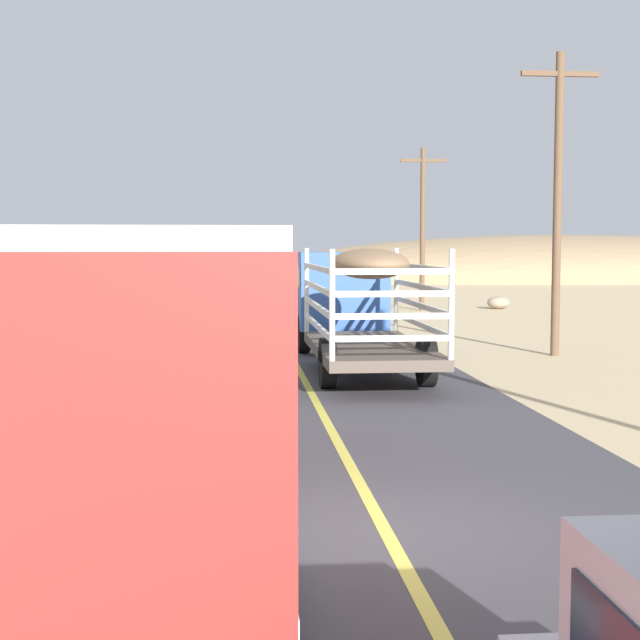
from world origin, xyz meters
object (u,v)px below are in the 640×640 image
(livestock_truck, at_px, (351,295))
(bus, at_px, (157,366))
(boulder_far_horizon, at_px, (499,303))
(power_pole_far, at_px, (423,224))
(car_far, at_px, (212,305))
(power_pole_mid, at_px, (558,195))

(livestock_truck, distance_m, bus, 14.48)
(livestock_truck, distance_m, boulder_far_horizon, 22.51)
(livestock_truck, xyz_separation_m, power_pole_far, (5.93, 19.61, 2.36))
(car_far, xyz_separation_m, power_pole_mid, (9.91, -12.56, 3.82))
(car_far, distance_m, power_pole_mid, 16.46)
(livestock_truck, bearing_deg, power_pole_mid, 9.54)
(car_far, bearing_deg, bus, -90.02)
(livestock_truck, distance_m, power_pole_far, 20.62)
(car_far, relative_size, boulder_far_horizon, 3.94)
(bus, xyz_separation_m, car_far, (0.01, 27.48, -1.05))
(livestock_truck, bearing_deg, power_pole_far, 73.17)
(bus, xyz_separation_m, boulder_far_horizon, (13.86, 34.09, -1.43))
(car_far, distance_m, power_pole_far, 12.12)
(boulder_far_horizon, bearing_deg, power_pole_far, -171.86)
(bus, distance_m, power_pole_mid, 18.13)
(livestock_truck, xyz_separation_m, power_pole_mid, (5.93, 1.00, 2.72))
(bus, bearing_deg, car_far, 89.98)
(power_pole_mid, height_order, power_pole_far, power_pole_mid)
(livestock_truck, height_order, power_pole_far, power_pole_far)
(power_pole_far, bearing_deg, bus, -106.49)
(power_pole_far, xyz_separation_m, boulder_far_horizon, (3.94, 0.56, -3.84))
(car_far, height_order, boulder_far_horizon, car_far)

